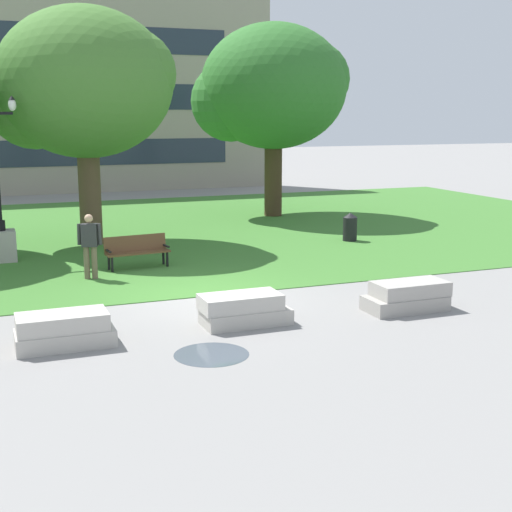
# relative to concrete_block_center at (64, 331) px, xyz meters

# --- Properties ---
(ground_plane) EXTENTS (140.00, 140.00, 0.00)m
(ground_plane) POSITION_rel_concrete_block_center_xyz_m (3.52, 2.55, -0.31)
(ground_plane) COLOR gray
(grass_lawn) EXTENTS (40.00, 20.00, 0.02)m
(grass_lawn) POSITION_rel_concrete_block_center_xyz_m (3.52, 12.55, -0.30)
(grass_lawn) COLOR #3D752D
(grass_lawn) RESTS_ON ground
(concrete_block_center) EXTENTS (1.80, 0.90, 0.64)m
(concrete_block_center) POSITION_rel_concrete_block_center_xyz_m (0.00, 0.00, 0.00)
(concrete_block_center) COLOR #B2ADA3
(concrete_block_center) RESTS_ON ground
(concrete_block_left) EXTENTS (1.84, 0.90, 0.64)m
(concrete_block_left) POSITION_rel_concrete_block_center_xyz_m (3.62, 0.13, 0.00)
(concrete_block_left) COLOR #B2ADA3
(concrete_block_left) RESTS_ON ground
(concrete_block_right) EXTENTS (1.85, 0.90, 0.64)m
(concrete_block_right) POSITION_rel_concrete_block_center_xyz_m (7.39, -0.17, 0.00)
(concrete_block_right) COLOR #9E9991
(concrete_block_right) RESTS_ON ground
(puddle) EXTENTS (1.37, 1.37, 0.01)m
(puddle) POSITION_rel_concrete_block_center_xyz_m (2.42, -1.45, -0.30)
(puddle) COLOR #47515B
(puddle) RESTS_ON ground
(park_bench_near_right) EXTENTS (1.85, 0.72, 0.90)m
(park_bench_near_right) POSITION_rel_concrete_block_center_xyz_m (2.73, 6.34, 0.23)
(park_bench_near_right) COLOR brown
(park_bench_near_right) RESTS_ON grass_lawn
(lamp_post_center) EXTENTS (1.32, 0.80, 4.77)m
(lamp_post_center) POSITION_rel_concrete_block_center_xyz_m (-0.78, 8.68, 0.69)
(lamp_post_center) COLOR #ADA89E
(lamp_post_center) RESTS_ON grass_lawn
(tree_far_right) EXTENTS (6.33, 6.03, 7.93)m
(tree_far_right) POSITION_rel_concrete_block_center_xyz_m (10.26, 14.64, 5.00)
(tree_far_right) COLOR #42301E
(tree_far_right) RESTS_ON grass_lawn
(tree_near_right) EXTENTS (5.92, 5.64, 7.63)m
(tree_near_right) POSITION_rel_concrete_block_center_xyz_m (2.03, 10.59, 4.87)
(tree_near_right) COLOR brown
(tree_near_right) RESTS_ON grass_lawn
(trash_bin) EXTENTS (0.49, 0.49, 0.96)m
(trash_bin) POSITION_rel_concrete_block_center_xyz_m (10.41, 7.98, 0.20)
(trash_bin) COLOR black
(trash_bin) RESTS_ON grass_lawn
(person_bystander_near_lawn) EXTENTS (0.63, 0.35, 1.71)m
(person_bystander_near_lawn) POSITION_rel_concrete_block_center_xyz_m (1.30, 5.40, 0.68)
(person_bystander_near_lawn) COLOR brown
(person_bystander_near_lawn) RESTS_ON grass_lawn
(building_facade_distant) EXTENTS (22.41, 1.03, 11.02)m
(building_facade_distant) POSITION_rel_concrete_block_center_xyz_m (3.87, 27.05, 5.20)
(building_facade_distant) COLOR gray
(building_facade_distant) RESTS_ON ground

